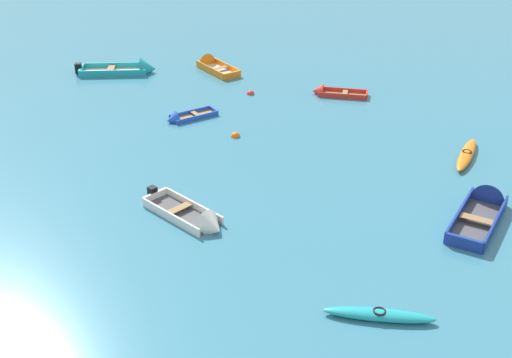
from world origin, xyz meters
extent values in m
ellipsoid|color=teal|center=(5.09, 12.19, 0.15)|extent=(3.36, 0.64, 0.30)
torus|color=black|center=(5.09, 12.19, 0.29)|extent=(0.42, 0.42, 0.06)
cube|color=beige|center=(-4.63, 33.64, 0.05)|extent=(2.86, 2.90, 0.10)
cube|color=orange|center=(-5.05, 33.24, 0.20)|extent=(2.23, 2.29, 0.40)
cube|color=orange|center=(-4.22, 34.05, 0.20)|extent=(2.23, 2.29, 0.40)
cube|color=orange|center=(-3.55, 32.53, 0.20)|extent=(0.89, 0.87, 0.40)
cone|color=orange|center=(-5.77, 34.81, 0.22)|extent=(1.29, 1.28, 1.11)
cube|color=#937047|center=(-4.52, 33.53, 0.28)|extent=(0.97, 0.95, 0.03)
cube|color=#4C4C51|center=(-2.30, 17.03, 0.04)|extent=(3.22, 2.68, 0.09)
cube|color=white|center=(-1.97, 17.51, 0.17)|extent=(2.76, 1.92, 0.35)
cube|color=white|center=(-2.63, 16.55, 0.17)|extent=(2.76, 1.92, 0.35)
cube|color=white|center=(-3.66, 17.95, 0.17)|extent=(0.74, 1.01, 0.35)
cone|color=white|center=(-0.88, 16.06, 0.19)|extent=(1.25, 1.35, 1.12)
cube|color=#937047|center=(-2.44, 17.12, 0.24)|extent=(0.87, 1.05, 0.03)
cube|color=black|center=(-3.77, 18.03, 0.30)|extent=(0.42, 0.42, 0.49)
cube|color=#99754C|center=(2.95, 30.82, 0.04)|extent=(2.53, 0.93, 0.07)
cube|color=red|center=(2.93, 30.37, 0.14)|extent=(2.62, 0.14, 0.28)
cube|color=red|center=(2.96, 31.27, 0.14)|extent=(2.62, 0.14, 0.28)
cube|color=red|center=(4.25, 30.78, 0.14)|extent=(0.12, 0.89, 0.28)
cone|color=red|center=(1.59, 30.87, 0.16)|extent=(0.63, 0.89, 0.87)
cube|color=#937047|center=(3.08, 30.82, 0.20)|extent=(0.30, 0.82, 0.03)
cube|color=#99754C|center=(-4.30, 26.46, 0.03)|extent=(2.19, 2.12, 0.06)
cube|color=blue|center=(-4.01, 26.15, 0.12)|extent=(1.76, 1.64, 0.24)
cube|color=blue|center=(-4.59, 26.77, 0.12)|extent=(1.76, 1.64, 0.24)
cube|color=blue|center=(-3.44, 27.26, 0.12)|extent=(0.63, 0.67, 0.24)
cone|color=blue|center=(-5.19, 25.62, 0.13)|extent=(0.95, 0.96, 0.81)
cube|color=#937047|center=(-4.21, 26.54, 0.17)|extent=(0.70, 0.72, 0.03)
cube|color=#4C4C51|center=(8.61, 18.29, 0.06)|extent=(2.43, 3.88, 0.12)
cube|color=navy|center=(7.99, 18.52, 0.23)|extent=(1.40, 3.64, 0.46)
cube|color=navy|center=(9.23, 18.06, 0.23)|extent=(1.40, 3.64, 0.46)
cube|color=navy|center=(7.95, 16.49, 0.23)|extent=(1.26, 0.57, 0.46)
cone|color=navy|center=(9.30, 20.17, 0.25)|extent=(1.49, 1.26, 1.26)
cube|color=#937047|center=(8.54, 18.10, 0.32)|extent=(1.24, 0.78, 0.03)
cube|color=beige|center=(-10.67, 32.32, 0.05)|extent=(3.91, 2.15, 0.10)
cube|color=teal|center=(-10.83, 33.02, 0.21)|extent=(3.78, 0.96, 0.41)
cube|color=teal|center=(-10.50, 31.61, 0.21)|extent=(3.78, 0.96, 0.41)
cube|color=teal|center=(-12.55, 31.88, 0.21)|extent=(0.46, 1.41, 0.41)
cone|color=teal|center=(-8.71, 32.77, 0.23)|extent=(1.17, 1.55, 1.38)
cube|color=#937047|center=(-10.86, 32.27, 0.29)|extent=(0.68, 1.35, 0.03)
cube|color=black|center=(-12.71, 31.85, 0.35)|extent=(0.44, 0.44, 0.58)
ellipsoid|color=orange|center=(8.81, 23.98, 0.16)|extent=(1.52, 3.58, 0.32)
torus|color=black|center=(8.81, 23.98, 0.30)|extent=(0.53, 0.53, 0.07)
sphere|color=orange|center=(-1.74, 24.49, 0.00)|extent=(0.45, 0.45, 0.45)
sphere|color=red|center=(-2.05, 30.22, 0.00)|extent=(0.42, 0.42, 0.42)
camera|label=1|loc=(4.15, -3.96, 13.04)|focal=47.02mm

